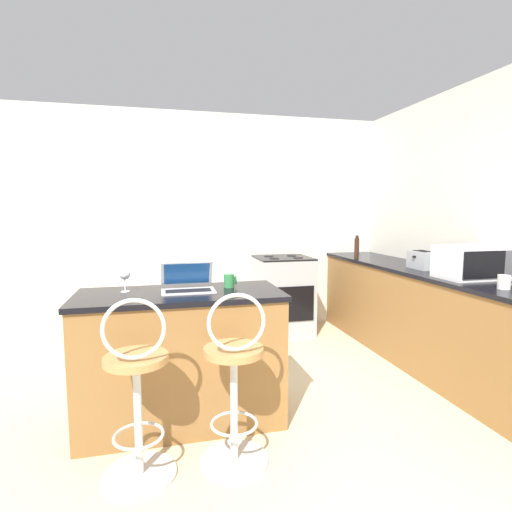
# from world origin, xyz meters

# --- Properties ---
(ground_plane) EXTENTS (20.00, 20.00, 0.00)m
(ground_plane) POSITION_xyz_m (0.00, 0.00, 0.00)
(ground_plane) COLOR beige
(wall_back) EXTENTS (12.00, 0.06, 2.60)m
(wall_back) POSITION_xyz_m (0.00, 2.82, 1.30)
(wall_back) COLOR silver
(wall_back) RESTS_ON ground_plane
(breakfast_bar) EXTENTS (1.37, 0.63, 0.91)m
(breakfast_bar) POSITION_xyz_m (-0.27, 0.69, 0.46)
(breakfast_bar) COLOR olive
(breakfast_bar) RESTS_ON ground_plane
(counter_right) EXTENTS (0.62, 3.32, 0.91)m
(counter_right) POSITION_xyz_m (2.02, 1.15, 0.46)
(counter_right) COLOR olive
(counter_right) RESTS_ON ground_plane
(bar_stool_near) EXTENTS (0.40, 0.40, 1.02)m
(bar_stool_near) POSITION_xyz_m (-0.54, 0.13, 0.48)
(bar_stool_near) COLOR silver
(bar_stool_near) RESTS_ON ground_plane
(bar_stool_far) EXTENTS (0.40, 0.40, 1.02)m
(bar_stool_far) POSITION_xyz_m (-0.01, 0.13, 0.48)
(bar_stool_far) COLOR silver
(bar_stool_far) RESTS_ON ground_plane
(laptop) EXTENTS (0.36, 0.27, 0.19)m
(laptop) POSITION_xyz_m (-0.22, 0.74, 0.96)
(laptop) COLOR silver
(laptop) RESTS_ON breakfast_bar
(microwave) EXTENTS (0.53, 0.34, 0.27)m
(microwave) POSITION_xyz_m (2.06, 0.69, 1.04)
(microwave) COLOR white
(microwave) RESTS_ON counter_right
(toaster) EXTENTS (0.18, 0.27, 0.17)m
(toaster) POSITION_xyz_m (2.00, 1.25, 0.99)
(toaster) COLOR #9EA3A8
(toaster) RESTS_ON counter_right
(stove_range) EXTENTS (0.64, 0.60, 0.92)m
(stove_range) POSITION_xyz_m (1.02, 2.48, 0.46)
(stove_range) COLOR #9EA3A8
(stove_range) RESTS_ON ground_plane
(pepper_mill) EXTENTS (0.05, 0.05, 0.27)m
(pepper_mill) POSITION_xyz_m (1.79, 2.13, 1.04)
(pepper_mill) COLOR #331E14
(pepper_mill) RESTS_ON counter_right
(mug_white) EXTENTS (0.10, 0.08, 0.10)m
(mug_white) POSITION_xyz_m (1.94, 0.26, 0.96)
(mug_white) COLOR white
(mug_white) RESTS_ON counter_right
(wine_glass_tall) EXTENTS (0.08, 0.08, 0.16)m
(wine_glass_tall) POSITION_xyz_m (-0.63, 0.78, 1.03)
(wine_glass_tall) COLOR silver
(wine_glass_tall) RESTS_ON breakfast_bar
(mug_green) EXTENTS (0.09, 0.07, 0.10)m
(mug_green) POSITION_xyz_m (0.08, 0.78, 0.96)
(mug_green) COLOR #338447
(mug_green) RESTS_ON breakfast_bar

